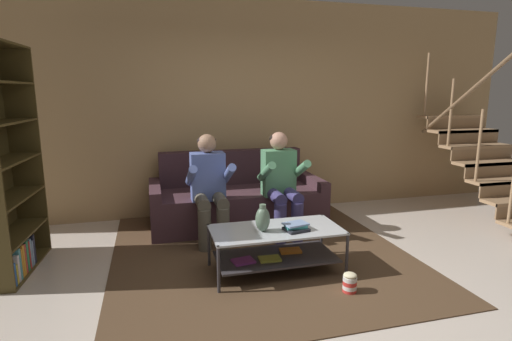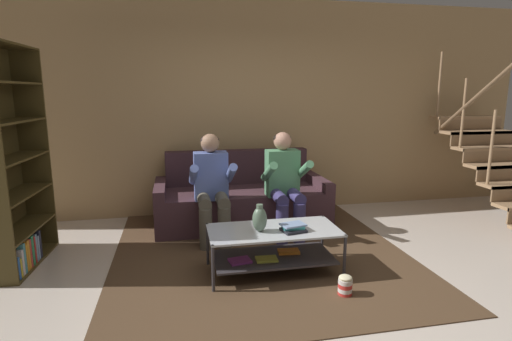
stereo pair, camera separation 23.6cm
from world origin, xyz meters
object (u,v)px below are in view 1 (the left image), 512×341
(person_seated_right, at_px, (281,180))
(book_stack, at_px, (296,227))
(person_seated_left, at_px, (209,184))
(popcorn_tub, at_px, (350,283))
(couch, at_px, (236,201))
(coffee_table, at_px, (275,243))
(bookshelf, at_px, (1,183))
(vase, at_px, (263,219))

(person_seated_right, bearing_deg, book_stack, -101.24)
(person_seated_left, relative_size, popcorn_tub, 6.76)
(couch, bearing_deg, coffee_table, -88.13)
(book_stack, height_order, bookshelf, bookshelf)
(coffee_table, bearing_deg, vase, -167.06)
(person_seated_left, distance_m, vase, 1.05)
(couch, xyz_separation_m, book_stack, (0.22, -1.58, 0.16))
(couch, bearing_deg, person_seated_right, -52.05)
(person_seated_left, distance_m, coffee_table, 1.13)
(coffee_table, distance_m, popcorn_tub, 0.76)
(bookshelf, distance_m, popcorn_tub, 3.23)
(person_seated_left, relative_size, vase, 4.77)
(book_stack, height_order, popcorn_tub, book_stack)
(person_seated_left, distance_m, book_stack, 1.23)
(bookshelf, bearing_deg, vase, -16.71)
(person_seated_left, bearing_deg, popcorn_tub, -57.45)
(vase, xyz_separation_m, bookshelf, (-2.28, 0.69, 0.31))
(vase, relative_size, bookshelf, 0.12)
(book_stack, xyz_separation_m, bookshelf, (-2.58, 0.74, 0.40))
(couch, relative_size, person_seated_left, 1.77)
(person_seated_right, distance_m, bookshelf, 2.81)
(person_seated_right, relative_size, book_stack, 4.99)
(person_seated_left, relative_size, bookshelf, 0.58)
(person_seated_left, bearing_deg, book_stack, -58.27)
(popcorn_tub, bearing_deg, vase, 140.11)
(book_stack, distance_m, bookshelf, 2.72)
(person_seated_left, xyz_separation_m, person_seated_right, (0.85, 0.00, 0.00))
(bookshelf, bearing_deg, coffee_table, -15.16)
(couch, height_order, person_seated_right, person_seated_right)
(bookshelf, xyz_separation_m, popcorn_tub, (2.90, -1.20, -0.77))
(vase, height_order, bookshelf, bookshelf)
(book_stack, bearing_deg, person_seated_right, 78.76)
(coffee_table, bearing_deg, person_seated_left, 116.37)
(person_seated_left, height_order, person_seated_right, person_seated_right)
(person_seated_right, bearing_deg, person_seated_left, -179.99)
(popcorn_tub, bearing_deg, coffee_table, 131.52)
(person_seated_right, relative_size, vase, 4.78)
(book_stack, bearing_deg, couch, 97.84)
(vase, xyz_separation_m, popcorn_tub, (0.62, -0.52, -0.45))
(couch, relative_size, bookshelf, 1.02)
(couch, distance_m, popcorn_tub, 2.12)
(vase, bearing_deg, popcorn_tub, -39.89)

